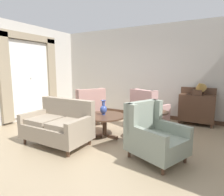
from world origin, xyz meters
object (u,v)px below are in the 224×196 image
(armchair_near_window, at_px, (88,109))
(gramophone, at_px, (199,87))
(settee, at_px, (58,125))
(coffee_table, at_px, (105,119))
(porcelain_vase, at_px, (103,109))
(side_table, at_px, (154,123))
(armchair_foreground_right, at_px, (153,136))
(sideboard, at_px, (197,108))
(armchair_beside_settee, at_px, (148,112))

(armchair_near_window, xyz_separation_m, gramophone, (2.75, 1.37, 0.64))
(settee, xyz_separation_m, armchair_near_window, (-0.28, 1.47, 0.04))
(coffee_table, distance_m, settee, 1.06)
(settee, height_order, gramophone, gramophone)
(porcelain_vase, distance_m, settee, 1.09)
(porcelain_vase, bearing_deg, side_table, 11.55)
(armchair_foreground_right, relative_size, gramophone, 2.47)
(settee, bearing_deg, sideboard, 50.99)
(armchair_near_window, height_order, sideboard, sideboard)
(coffee_table, height_order, settee, settee)
(gramophone, bearing_deg, armchair_near_window, -153.45)
(settee, height_order, armchair_foreground_right, armchair_foreground_right)
(armchair_beside_settee, height_order, side_table, armchair_beside_settee)
(armchair_near_window, bearing_deg, gramophone, 147.14)
(sideboard, bearing_deg, armchair_beside_settee, -140.42)
(coffee_table, relative_size, side_table, 1.42)
(armchair_near_window, distance_m, side_table, 2.07)
(porcelain_vase, height_order, side_table, porcelain_vase)
(side_table, distance_m, sideboard, 1.94)
(sideboard, height_order, gramophone, gramophone)
(settee, distance_m, armchair_foreground_right, 2.00)
(settee, relative_size, side_table, 2.11)
(porcelain_vase, relative_size, side_table, 0.51)
(armchair_beside_settee, relative_size, gramophone, 2.30)
(armchair_beside_settee, bearing_deg, settee, 78.83)
(armchair_near_window, xyz_separation_m, armchair_foreground_right, (2.25, -1.15, -0.03))
(coffee_table, bearing_deg, side_table, 13.39)
(porcelain_vase, relative_size, gramophone, 0.76)
(side_table, height_order, sideboard, sideboard)
(settee, bearing_deg, armchair_beside_settee, 57.54)
(coffee_table, distance_m, gramophone, 2.79)
(armchair_beside_settee, xyz_separation_m, gramophone, (1.17, 0.85, 0.64))
(armchair_near_window, bearing_deg, sideboard, 148.86)
(coffee_table, distance_m, porcelain_vase, 0.23)
(porcelain_vase, bearing_deg, gramophone, 46.54)
(coffee_table, bearing_deg, armchair_beside_settee, 60.28)
(porcelain_vase, xyz_separation_m, armchair_beside_settee, (0.71, 1.13, -0.21))
(sideboard, bearing_deg, settee, -129.64)
(coffee_table, bearing_deg, armchair_near_window, 145.81)
(armchair_beside_settee, relative_size, side_table, 1.55)
(coffee_table, relative_size, sideboard, 0.91)
(porcelain_vase, xyz_separation_m, armchair_foreground_right, (1.37, -0.55, -0.24))
(armchair_near_window, bearing_deg, coffee_table, 86.40)
(coffee_table, distance_m, side_table, 1.14)
(porcelain_vase, height_order, armchair_near_window, armchair_near_window)
(settee, relative_size, sideboard, 1.35)
(armchair_beside_settee, distance_m, gramophone, 1.57)
(coffee_table, distance_m, armchair_beside_settee, 1.33)
(sideboard, bearing_deg, armchair_foreground_right, -99.92)
(armchair_foreground_right, bearing_deg, coffee_table, 91.42)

